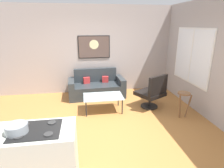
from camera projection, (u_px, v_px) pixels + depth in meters
ground at (100, 127)px, 4.22m from camera, size 6.40×6.40×0.04m
back_wall at (92, 50)px, 6.07m from camera, size 6.40×0.05×2.80m
right_wall at (207, 59)px, 4.46m from camera, size 0.05×6.40×2.80m
couch at (97, 87)px, 5.94m from camera, size 1.77×0.89×0.85m
coffee_table at (103, 97)px, 4.87m from camera, size 1.01×0.64×0.41m
armchair at (152, 92)px, 5.01m from camera, size 0.88×0.87×0.95m
bar_stool at (183, 99)px, 4.51m from camera, size 0.35×0.34×0.64m
kitchen_counter at (19, 163)px, 2.44m from camera, size 1.49×0.61×0.95m
mixing_bowl at (17, 129)px, 2.26m from camera, size 0.27×0.27×0.12m
wall_painting at (94, 47)px, 6.01m from camera, size 1.02×0.03×0.72m
window at (191, 56)px, 5.03m from camera, size 0.03×1.66×1.48m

